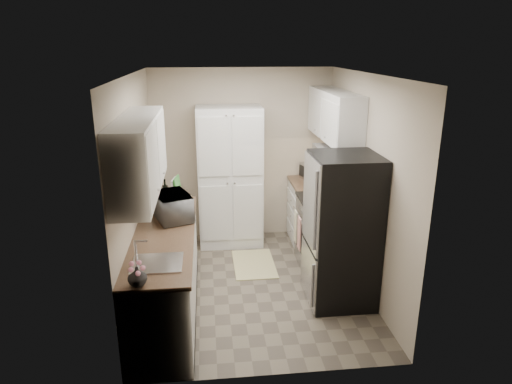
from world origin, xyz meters
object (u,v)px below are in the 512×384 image
at_px(electric_range, 325,233).
at_px(toaster_oven, 315,172).
at_px(wine_bottle, 165,192).
at_px(refrigerator, 342,230).
at_px(microwave, 173,207).
at_px(pantry_cabinet, 230,177).

relative_size(electric_range, toaster_oven, 2.84).
xyz_separation_m(wine_bottle, toaster_oven, (2.08, 0.78, -0.02)).
bearing_deg(wine_bottle, refrigerator, -26.02).
xyz_separation_m(electric_range, microwave, (-1.89, -0.42, 0.59)).
distance_m(pantry_cabinet, electric_range, 1.58).
height_order(refrigerator, wine_bottle, refrigerator).
xyz_separation_m(microwave, wine_bottle, (-0.13, 0.59, -0.01)).
xyz_separation_m(pantry_cabinet, electric_range, (1.17, -0.93, -0.52)).
bearing_deg(electric_range, microwave, -167.34).
relative_size(wine_bottle, toaster_oven, 0.68).
bearing_deg(refrigerator, pantry_cabinet, 123.46).
bearing_deg(toaster_oven, electric_range, -108.70).
distance_m(pantry_cabinet, toaster_oven, 1.24).
bearing_deg(microwave, refrigerator, -122.61).
distance_m(electric_range, refrigerator, 0.88).
bearing_deg(refrigerator, wine_bottle, 153.98).
bearing_deg(electric_range, refrigerator, -92.48).
height_order(pantry_cabinet, wine_bottle, pantry_cabinet).
distance_m(pantry_cabinet, wine_bottle, 1.14).
bearing_deg(wine_bottle, microwave, -77.80).
bearing_deg(microwave, toaster_oven, -76.10).
bearing_deg(microwave, electric_range, -98.54).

